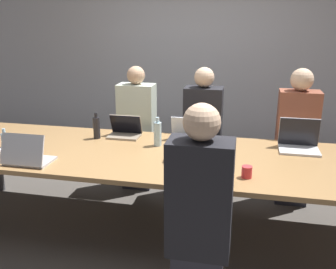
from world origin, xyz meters
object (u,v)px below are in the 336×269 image
(person_far_right, at_px, (296,140))
(person_far_midleft, at_px, (137,131))
(cup_near_left, at_px, (0,154))
(bottle_far_center, at_px, (158,133))
(cup_near_midright, at_px, (247,172))
(bottle_near_midright, at_px, (180,155))
(person_near_midright, at_px, (199,217))
(laptop_near_left, at_px, (26,155))
(laptop_far_midleft, at_px, (125,130))
(bottle_far_midleft, at_px, (97,127))
(person_far_center, at_px, (203,135))
(laptop_far_right, at_px, (299,141))
(laptop_far_center, at_px, (189,134))
(bottle_near_left, at_px, (6,145))
(stapler, at_px, (168,157))
(laptop_near_midright, at_px, (210,169))

(person_far_right, xyz_separation_m, person_far_midleft, (-1.71, 0.03, -0.02))
(cup_near_left, relative_size, bottle_far_center, 0.33)
(cup_near_left, relative_size, cup_near_midright, 1.00)
(bottle_near_midright, distance_m, person_far_right, 1.50)
(cup_near_midright, bearing_deg, person_near_midright, -116.78)
(laptop_near_left, xyz_separation_m, laptop_far_midleft, (0.54, 0.88, -0.01))
(person_far_right, bearing_deg, bottle_far_midleft, -164.12)
(cup_near_left, bearing_deg, person_near_midright, -16.14)
(person_far_center, xyz_separation_m, person_far_midleft, (-0.75, 0.04, -0.01))
(laptop_near_left, relative_size, laptop_far_right, 1.04)
(laptop_near_left, bearing_deg, laptop_far_center, -143.91)
(person_far_center, xyz_separation_m, bottle_far_center, (-0.34, -0.63, 0.19))
(person_far_midleft, xyz_separation_m, bottle_far_midleft, (-0.24, -0.58, 0.19))
(laptop_far_center, relative_size, bottle_far_center, 1.34)
(laptop_near_left, relative_size, laptop_far_midleft, 1.15)
(cup_near_midright, relative_size, bottle_far_center, 0.33)
(laptop_near_left, bearing_deg, bottle_near_midright, -169.51)
(bottle_near_midright, height_order, laptop_far_midleft, same)
(laptop_near_left, height_order, bottle_near_left, laptop_near_left)
(cup_near_left, distance_m, laptop_far_right, 2.61)
(cup_near_midright, bearing_deg, laptop_far_right, 58.79)
(laptop_near_left, xyz_separation_m, bottle_far_center, (0.93, 0.68, 0.04))
(person_far_center, bearing_deg, person_far_right, 0.42)
(person_far_right, xyz_separation_m, bottle_far_midleft, (-1.94, -0.55, 0.17))
(person_near_midright, relative_size, bottle_far_center, 5.26)
(person_far_center, bearing_deg, laptop_far_midleft, -149.62)
(laptop_near_left, height_order, bottle_far_midleft, laptop_near_left)
(cup_near_left, relative_size, bottle_near_left, 0.36)
(laptop_far_midleft, bearing_deg, stapler, -44.23)
(laptop_near_midright, bearing_deg, bottle_far_center, -49.43)
(cup_near_left, distance_m, stapler, 1.42)
(laptop_far_center, bearing_deg, cup_near_left, -151.32)
(person_far_midleft, relative_size, stapler, 9.26)
(cup_near_left, bearing_deg, bottle_far_center, 26.91)
(laptop_near_left, relative_size, laptop_far_center, 1.00)
(person_far_right, relative_size, laptop_far_midleft, 4.51)
(cup_near_left, height_order, cup_near_midright, same)
(bottle_near_left, height_order, laptop_far_right, laptop_far_right)
(person_far_center, relative_size, bottle_far_center, 5.21)
(person_near_midright, distance_m, cup_near_midright, 0.63)
(cup_near_midright, relative_size, stapler, 0.59)
(laptop_far_right, bearing_deg, person_far_midleft, 163.23)
(laptop_far_midleft, relative_size, bottle_far_midleft, 1.22)
(laptop_near_left, xyz_separation_m, person_far_center, (1.27, 1.31, -0.14))
(laptop_near_midright, height_order, person_far_midleft, person_far_midleft)
(laptop_far_midleft, bearing_deg, laptop_near_left, -121.60)
(cup_near_left, xyz_separation_m, person_far_midleft, (0.82, 1.29, -0.12))
(laptop_far_right, bearing_deg, cup_near_midright, -121.21)
(person_far_center, height_order, bottle_far_midleft, person_far_center)
(cup_near_left, bearing_deg, person_far_right, 26.52)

